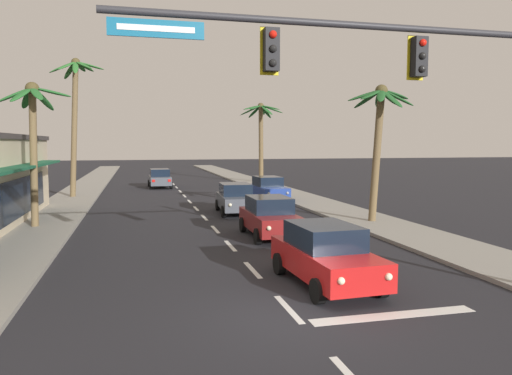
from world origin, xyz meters
name	(u,v)px	position (x,y,z in m)	size (l,w,h in m)	color
ground_plane	(294,315)	(0.00, 0.00, 0.00)	(220.00, 220.00, 0.00)	#232328
sidewalk_right	(311,201)	(7.80, 20.00, 0.07)	(3.20, 110.00, 0.14)	gray
sidewalk_left	(61,209)	(-7.80, 20.00, 0.07)	(3.20, 110.00, 0.14)	gray
lane_markings	(201,206)	(0.41, 19.66, 0.00)	(4.28, 86.60, 0.01)	silver
traffic_signal_mast	(427,87)	(3.32, 0.12, 5.25)	(10.95, 0.41, 7.49)	#2D2D33
sedan_lead_at_stop_bar	(325,254)	(1.60, 2.07, 0.85)	(2.11, 4.51, 1.68)	red
sedan_third_in_queue	(270,217)	(1.95, 9.16, 0.85)	(1.97, 4.46, 1.68)	maroon
sedan_fifth_in_queue	(236,198)	(1.93, 16.26, 0.85)	(2.11, 4.51, 1.68)	#4C515B
sedan_oncoming_far	(160,178)	(-1.46, 33.46, 0.85)	(2.02, 4.48, 1.68)	#4C515B
sedan_parked_nearest_kerb	(268,189)	(5.20, 21.38, 0.85)	(2.05, 4.49, 1.68)	navy
palm_left_second	(33,124)	(-7.91, 13.43, 4.78)	(3.20, 2.93, 6.65)	brown
palm_left_third	(75,103)	(-7.54, 26.35, 6.76)	(3.77, 3.67, 9.89)	brown
palm_right_second	(379,123)	(8.01, 11.23, 4.89)	(3.31, 2.98, 6.74)	brown
palm_right_farthest	(261,128)	(8.51, 36.18, 5.48)	(4.30, 4.17, 7.88)	brown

